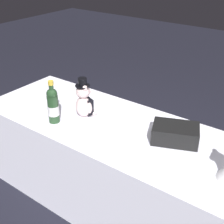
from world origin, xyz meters
The scene contains 5 objects.
ground_plane centered at (0.00, 0.00, 0.00)m, with size 12.00×12.00×0.00m, color black.
reception_table centered at (0.00, 0.00, 0.35)m, with size 2.04×0.76×0.71m, color white.
teddy_bear_groom centered at (0.24, 0.02, 0.83)m, with size 0.15×0.15×0.30m.
champagne_bottle centered at (0.36, 0.21, 0.84)m, with size 0.08×0.08×0.31m.
gift_case_black centered at (-0.45, -0.07, 0.76)m, with size 0.34×0.29×0.11m.
Camera 1 is at (-1.11, 1.51, 1.83)m, focal length 49.83 mm.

